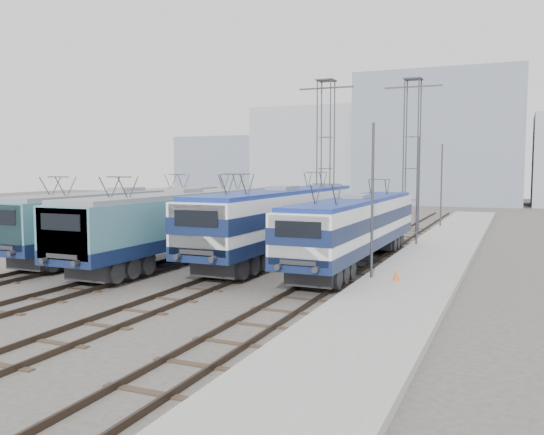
{
  "coord_description": "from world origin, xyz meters",
  "views": [
    {
      "loc": [
        14.39,
        -22.49,
        5.09
      ],
      "look_at": [
        1.74,
        7.0,
        2.29
      ],
      "focal_mm": 38.0,
      "sensor_mm": 36.0,
      "label": 1
    }
  ],
  "objects_px": {
    "locomotive_center_left": "(182,220)",
    "locomotive_far_right": "(356,224)",
    "mast_mid": "(417,193)",
    "catenary_tower_west": "(326,148)",
    "mast_rear": "(441,187)",
    "locomotive_center_right": "(281,216)",
    "catenary_tower_east": "(412,148)",
    "mast_front": "(372,204)",
    "safety_cone": "(396,275)",
    "locomotive_far_left": "(125,216)"
  },
  "relations": [
    {
      "from": "locomotive_center_left",
      "to": "locomotive_far_right",
      "type": "distance_m",
      "value": 9.27
    },
    {
      "from": "mast_mid",
      "to": "catenary_tower_west",
      "type": "bearing_deg",
      "value": 137.07
    },
    {
      "from": "mast_rear",
      "to": "locomotive_center_right",
      "type": "bearing_deg",
      "value": -108.59
    },
    {
      "from": "locomotive_center_right",
      "to": "catenary_tower_west",
      "type": "height_order",
      "value": "catenary_tower_west"
    },
    {
      "from": "locomotive_center_right",
      "to": "catenary_tower_east",
      "type": "relative_size",
      "value": 1.57
    },
    {
      "from": "catenary_tower_east",
      "to": "locomotive_center_left",
      "type": "bearing_deg",
      "value": -113.61
    },
    {
      "from": "locomotive_center_right",
      "to": "mast_front",
      "type": "xyz_separation_m",
      "value": [
        6.35,
        -5.12,
        1.1
      ]
    },
    {
      "from": "locomotive_center_left",
      "to": "mast_front",
      "type": "xyz_separation_m",
      "value": [
        10.85,
        -1.99,
        1.22
      ]
    },
    {
      "from": "mast_front",
      "to": "mast_rear",
      "type": "distance_m",
      "value": 24.0
    },
    {
      "from": "locomotive_far_right",
      "to": "mast_mid",
      "type": "bearing_deg",
      "value": 76.63
    },
    {
      "from": "locomotive_far_right",
      "to": "mast_front",
      "type": "xyz_separation_m",
      "value": [
        1.85,
        -4.22,
        1.3
      ]
    },
    {
      "from": "locomotive_far_right",
      "to": "mast_front",
      "type": "bearing_deg",
      "value": -66.32
    },
    {
      "from": "mast_rear",
      "to": "safety_cone",
      "type": "relative_size",
      "value": 13.35
    },
    {
      "from": "catenary_tower_west",
      "to": "catenary_tower_east",
      "type": "xyz_separation_m",
      "value": [
        6.5,
        2.0,
        0.0
      ]
    },
    {
      "from": "catenary_tower_east",
      "to": "mast_mid",
      "type": "bearing_deg",
      "value": -78.14
    },
    {
      "from": "locomotive_far_left",
      "to": "catenary_tower_east",
      "type": "xyz_separation_m",
      "value": [
        13.25,
        19.08,
        4.38
      ]
    },
    {
      "from": "locomotive_center_left",
      "to": "mast_mid",
      "type": "relative_size",
      "value": 2.62
    },
    {
      "from": "catenary_tower_east",
      "to": "safety_cone",
      "type": "distance_m",
      "value": 23.46
    },
    {
      "from": "catenary_tower_east",
      "to": "mast_mid",
      "type": "relative_size",
      "value": 1.71
    },
    {
      "from": "mast_rear",
      "to": "safety_cone",
      "type": "xyz_separation_m",
      "value": [
        1.17,
        -24.42,
        -2.94
      ]
    },
    {
      "from": "mast_mid",
      "to": "mast_rear",
      "type": "relative_size",
      "value": 1.0
    },
    {
      "from": "safety_cone",
      "to": "mast_mid",
      "type": "bearing_deg",
      "value": 95.36
    },
    {
      "from": "locomotive_far_left",
      "to": "safety_cone",
      "type": "height_order",
      "value": "locomotive_far_left"
    },
    {
      "from": "locomotive_far_left",
      "to": "locomotive_center_left",
      "type": "relative_size",
      "value": 0.99
    },
    {
      "from": "locomotive_center_right",
      "to": "locomotive_far_right",
      "type": "distance_m",
      "value": 4.59
    },
    {
      "from": "locomotive_far_left",
      "to": "safety_cone",
      "type": "bearing_deg",
      "value": -11.44
    },
    {
      "from": "catenary_tower_west",
      "to": "catenary_tower_east",
      "type": "distance_m",
      "value": 6.8
    },
    {
      "from": "mast_front",
      "to": "safety_cone",
      "type": "distance_m",
      "value": 3.19
    },
    {
      "from": "locomotive_far_left",
      "to": "locomotive_center_right",
      "type": "xyz_separation_m",
      "value": [
        9.0,
        2.2,
        0.14
      ]
    },
    {
      "from": "locomotive_center_left",
      "to": "mast_front",
      "type": "distance_m",
      "value": 11.1
    },
    {
      "from": "catenary_tower_west",
      "to": "catenary_tower_east",
      "type": "height_order",
      "value": "same"
    },
    {
      "from": "mast_mid",
      "to": "safety_cone",
      "type": "xyz_separation_m",
      "value": [
        1.17,
        -12.42,
        -2.94
      ]
    },
    {
      "from": "locomotive_far_left",
      "to": "locomotive_far_right",
      "type": "relative_size",
      "value": 1.06
    },
    {
      "from": "locomotive_far_left",
      "to": "locomotive_far_right",
      "type": "height_order",
      "value": "locomotive_far_left"
    },
    {
      "from": "locomotive_far_right",
      "to": "mast_mid",
      "type": "relative_size",
      "value": 2.45
    },
    {
      "from": "locomotive_far_left",
      "to": "mast_mid",
      "type": "xyz_separation_m",
      "value": [
        15.35,
        9.08,
        1.24
      ]
    },
    {
      "from": "locomotive_center_right",
      "to": "safety_cone",
      "type": "distance_m",
      "value": 9.51
    },
    {
      "from": "catenary_tower_west",
      "to": "safety_cone",
      "type": "height_order",
      "value": "catenary_tower_west"
    },
    {
      "from": "catenary_tower_west",
      "to": "mast_rear",
      "type": "relative_size",
      "value": 1.71
    },
    {
      "from": "catenary_tower_east",
      "to": "safety_cone",
      "type": "relative_size",
      "value": 22.89
    },
    {
      "from": "mast_mid",
      "to": "mast_rear",
      "type": "height_order",
      "value": "same"
    },
    {
      "from": "safety_cone",
      "to": "catenary_tower_west",
      "type": "bearing_deg",
      "value": 115.56
    },
    {
      "from": "locomotive_far_right",
      "to": "catenary_tower_west",
      "type": "height_order",
      "value": "catenary_tower_west"
    },
    {
      "from": "safety_cone",
      "to": "mast_rear",
      "type": "bearing_deg",
      "value": 92.73
    },
    {
      "from": "locomotive_center_left",
      "to": "mast_mid",
      "type": "height_order",
      "value": "mast_mid"
    },
    {
      "from": "catenary_tower_west",
      "to": "mast_front",
      "type": "height_order",
      "value": "catenary_tower_west"
    },
    {
      "from": "locomotive_far_right",
      "to": "mast_rear",
      "type": "xyz_separation_m",
      "value": [
        1.85,
        19.78,
        1.3
      ]
    },
    {
      "from": "catenary_tower_west",
      "to": "mast_rear",
      "type": "height_order",
      "value": "catenary_tower_west"
    },
    {
      "from": "locomotive_far_right",
      "to": "mast_rear",
      "type": "bearing_deg",
      "value": 84.66
    },
    {
      "from": "mast_front",
      "to": "safety_cone",
      "type": "xyz_separation_m",
      "value": [
        1.17,
        -0.42,
        -2.94
      ]
    }
  ]
}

